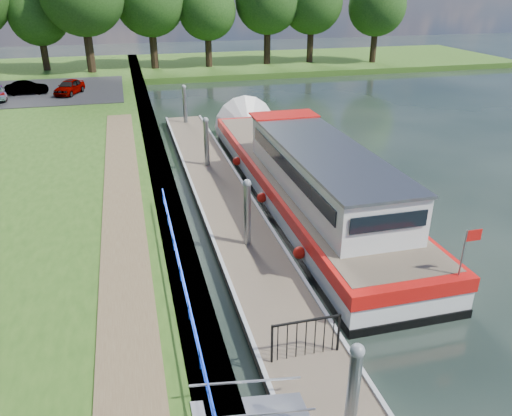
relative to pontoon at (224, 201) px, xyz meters
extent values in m
cube|color=#473D2D|center=(-2.55, 2.00, 0.20)|extent=(1.10, 90.00, 0.78)
cube|color=#2B5016|center=(12.00, 39.00, 0.12)|extent=(60.00, 18.00, 0.60)
cube|color=brown|center=(-4.40, -5.00, 0.62)|extent=(1.60, 40.00, 0.05)
cube|color=black|center=(-11.00, 25.00, 0.62)|extent=(14.00, 12.00, 0.06)
cube|color=#0C2DBF|center=(-2.75, -10.00, 1.29)|extent=(0.04, 18.00, 0.04)
cube|color=#0C2DBF|center=(-2.75, -10.00, 0.94)|extent=(0.03, 18.00, 0.03)
cylinder|color=#0C2DBF|center=(-2.75, -11.00, 0.95)|extent=(0.04, 0.04, 0.72)
cylinder|color=#0C2DBF|center=(-2.75, -9.00, 0.95)|extent=(0.04, 0.04, 0.72)
cylinder|color=#0C2DBF|center=(-2.75, -7.00, 0.95)|extent=(0.04, 0.04, 0.72)
cylinder|color=#0C2DBF|center=(-2.75, -5.00, 0.95)|extent=(0.04, 0.04, 0.72)
cylinder|color=#0C2DBF|center=(-2.75, -3.00, 0.95)|extent=(0.04, 0.04, 0.72)
cylinder|color=#0C2DBF|center=(-2.75, -1.00, 0.95)|extent=(0.04, 0.04, 0.72)
cube|color=brown|center=(0.00, 0.00, 0.10)|extent=(2.50, 30.00, 0.24)
cube|color=#9EA0A3|center=(0.00, -12.00, -0.13)|extent=(2.30, 5.00, 0.30)
cube|color=#9EA0A3|center=(0.00, -4.00, -0.13)|extent=(2.30, 5.00, 0.30)
cube|color=#9EA0A3|center=(0.00, 4.00, -0.13)|extent=(2.30, 5.00, 0.30)
cube|color=#9EA0A3|center=(0.00, 12.00, -0.13)|extent=(2.30, 5.00, 0.30)
cube|color=#9EA0A3|center=(1.19, 0.00, 0.25)|extent=(0.12, 30.00, 0.06)
cube|color=#9EA0A3|center=(-1.19, 0.00, 0.25)|extent=(0.12, 30.00, 0.06)
cylinder|color=gray|center=(0.00, -13.50, 0.92)|extent=(0.26, 0.26, 3.40)
sphere|color=gray|center=(0.00, -13.50, 2.62)|extent=(0.30, 0.30, 0.30)
cylinder|color=gray|center=(0.00, -4.50, 0.92)|extent=(0.26, 0.26, 3.40)
sphere|color=gray|center=(0.00, -4.50, 2.62)|extent=(0.30, 0.30, 0.30)
cylinder|color=gray|center=(0.00, 4.50, 0.92)|extent=(0.26, 0.26, 3.40)
sphere|color=gray|center=(0.00, 4.50, 2.62)|extent=(0.30, 0.30, 0.30)
cylinder|color=gray|center=(0.00, 13.50, 0.92)|extent=(0.26, 0.26, 3.40)
sphere|color=gray|center=(0.00, 13.50, 2.62)|extent=(0.30, 0.30, 0.30)
cube|color=#A5A8AD|center=(-1.85, -12.50, 0.42)|extent=(2.58, 1.00, 0.43)
cube|color=#A5A8AD|center=(-1.85, -12.98, 0.92)|extent=(2.58, 0.04, 0.41)
cube|color=#A5A8AD|center=(-1.85, -12.02, 0.92)|extent=(2.58, 0.04, 0.41)
cube|color=black|center=(-0.90, -10.80, 0.80)|extent=(0.05, 0.05, 1.15)
cube|color=black|center=(0.90, -10.80, 0.80)|extent=(0.05, 0.05, 1.15)
cube|color=black|center=(0.00, -10.80, 1.34)|extent=(1.85, 0.05, 0.05)
cube|color=black|center=(-0.75, -10.80, 0.80)|extent=(0.02, 0.02, 1.10)
cube|color=black|center=(-0.50, -10.80, 0.80)|extent=(0.02, 0.02, 1.10)
cube|color=black|center=(-0.25, -10.80, 0.80)|extent=(0.02, 0.02, 1.10)
cube|color=black|center=(0.00, -10.80, 0.80)|extent=(0.02, 0.02, 1.10)
cube|color=black|center=(0.25, -10.80, 0.80)|extent=(0.02, 0.02, 1.10)
cube|color=black|center=(0.50, -10.80, 0.80)|extent=(0.02, 0.02, 1.10)
cube|color=black|center=(0.75, -10.80, 0.80)|extent=(0.02, 0.02, 1.10)
cube|color=black|center=(3.60, -0.06, -0.16)|extent=(4.00, 20.00, 0.55)
cube|color=silver|center=(3.60, -0.06, 0.44)|extent=(3.96, 19.90, 0.65)
cube|color=red|center=(3.60, -0.06, 1.00)|extent=(4.04, 20.00, 0.48)
cube|color=brown|center=(3.60, -0.06, 1.24)|extent=(3.68, 19.20, 0.04)
cone|color=silver|center=(3.60, 10.34, 0.37)|extent=(4.00, 1.50, 4.00)
cube|color=silver|center=(3.60, -2.56, 2.12)|extent=(3.00, 11.00, 1.75)
cube|color=gray|center=(3.60, -2.56, 3.04)|extent=(3.10, 11.20, 0.10)
cube|color=black|center=(2.08, -2.56, 2.37)|extent=(0.04, 10.00, 0.55)
cube|color=black|center=(5.12, -2.56, 2.37)|extent=(0.04, 10.00, 0.55)
cube|color=black|center=(3.60, 2.99, 2.37)|extent=(2.60, 0.04, 0.55)
cube|color=black|center=(3.60, -8.11, 2.37)|extent=(2.60, 0.04, 0.55)
cube|color=red|center=(3.60, 2.64, 3.12)|extent=(3.20, 1.60, 0.06)
cylinder|color=gray|center=(5.10, -9.76, 1.97)|extent=(0.05, 0.05, 1.50)
cube|color=red|center=(5.35, -9.76, 2.52)|extent=(0.50, 0.02, 0.35)
sphere|color=red|center=(1.48, -6.06, 0.47)|extent=(0.44, 0.44, 0.44)
sphere|color=red|center=(1.48, -1.06, 0.47)|extent=(0.44, 0.44, 0.44)
sphere|color=red|center=(1.48, 3.94, 0.47)|extent=(0.44, 0.44, 0.44)
imported|color=#594C47|center=(2.40, -7.44, 2.12)|extent=(0.63, 0.74, 1.72)
cylinder|color=#332316|center=(-11.50, 36.87, 1.97)|extent=(0.70, 0.70, 3.10)
sphere|color=#173710|center=(-11.50, 36.87, 5.92)|extent=(5.85, 5.85, 5.85)
sphere|color=#173710|center=(-11.67, 37.04, 7.39)|extent=(4.65, 4.65, 4.65)
cylinder|color=#332316|center=(-6.89, 34.36, 2.56)|extent=(0.84, 0.84, 4.29)
cylinder|color=#332316|center=(-0.41, 36.36, 2.33)|extent=(0.79, 0.79, 3.83)
sphere|color=#173710|center=(-0.41, 36.36, 7.23)|extent=(7.24, 7.24, 7.24)
cylinder|color=#332316|center=(5.49, 36.09, 2.05)|extent=(0.72, 0.72, 3.26)
sphere|color=#173710|center=(5.49, 36.09, 6.21)|extent=(6.16, 6.16, 6.16)
cylinder|color=#332316|center=(12.25, 36.38, 2.30)|extent=(0.78, 0.78, 3.77)
sphere|color=#173710|center=(12.25, 36.38, 7.12)|extent=(7.13, 7.13, 7.13)
cylinder|color=#332316|center=(17.42, 36.40, 2.24)|extent=(0.77, 0.77, 3.65)
sphere|color=#173710|center=(17.42, 36.40, 6.90)|extent=(6.89, 6.89, 6.89)
cylinder|color=#332316|center=(24.52, 34.52, 2.12)|extent=(0.74, 0.74, 3.41)
sphere|color=#173710|center=(24.52, 34.52, 6.47)|extent=(6.43, 6.43, 6.43)
imported|color=#999999|center=(-8.20, 23.10, 1.24)|extent=(2.55, 3.74, 1.18)
imported|color=#999999|center=(-11.56, 23.98, 1.18)|extent=(3.23, 1.18, 1.06)
camera|label=1|loc=(-3.79, -20.33, 9.09)|focal=35.00mm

